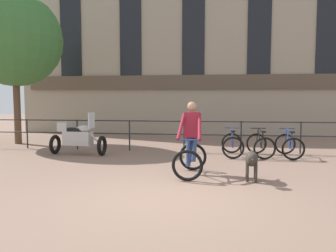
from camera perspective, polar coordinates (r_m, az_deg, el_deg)
ground_plane at (r=6.01m, az=-1.29°, el=-12.30°), size 60.00×60.00×0.00m
canal_railing at (r=10.97m, az=2.81°, el=-0.80°), size 15.05×0.05×1.05m
building_facade at (r=17.03m, az=4.50°, el=16.02°), size 18.00×0.72×10.26m
cyclist_with_bike at (r=7.67m, az=4.02°, el=-2.76°), size 0.74×1.20×1.70m
dog at (r=7.24m, az=14.39°, el=-5.70°), size 0.31×0.96×0.67m
parked_motorcycle at (r=10.73m, az=-15.47°, el=-1.88°), size 1.75×0.72×1.35m
parked_bicycle_near_lamp at (r=10.35m, az=11.14°, el=-3.17°), size 0.69×1.13×0.86m
parked_bicycle_mid_left at (r=10.44m, az=15.79°, el=-3.19°), size 0.75×1.16×0.86m
parked_bicycle_mid_right at (r=10.59m, az=20.33°, el=-3.19°), size 0.66×1.11×0.86m
tree_canalside_left at (r=14.40m, az=-25.16°, el=13.46°), size 3.63×3.63×5.89m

